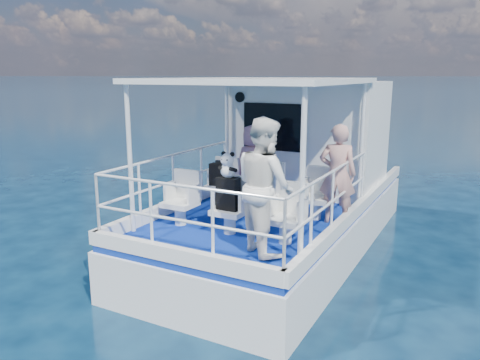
% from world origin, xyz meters
% --- Properties ---
extents(ground, '(2000.00, 2000.00, 0.00)m').
position_xyz_m(ground, '(0.00, 0.00, 0.00)').
color(ground, '#061B31').
rests_on(ground, ground).
extents(hull, '(3.00, 7.00, 1.60)m').
position_xyz_m(hull, '(0.00, 1.00, 0.00)').
color(hull, white).
rests_on(hull, ground).
extents(deck, '(2.90, 6.90, 0.10)m').
position_xyz_m(deck, '(0.00, 1.00, 0.85)').
color(deck, navy).
rests_on(deck, hull).
extents(cabin, '(2.85, 2.00, 2.20)m').
position_xyz_m(cabin, '(0.00, 2.30, 2.00)').
color(cabin, white).
rests_on(cabin, deck).
extents(canopy, '(3.00, 3.20, 0.08)m').
position_xyz_m(canopy, '(0.00, -0.20, 3.14)').
color(canopy, white).
rests_on(canopy, cabin).
extents(canopy_posts, '(2.77, 2.97, 2.20)m').
position_xyz_m(canopy_posts, '(0.00, -0.25, 2.00)').
color(canopy_posts, white).
rests_on(canopy_posts, deck).
extents(railings, '(2.84, 3.59, 1.00)m').
position_xyz_m(railings, '(0.00, -0.58, 1.40)').
color(railings, white).
rests_on(railings, deck).
extents(seat_port_fwd, '(0.48, 0.46, 0.38)m').
position_xyz_m(seat_port_fwd, '(-0.90, 0.20, 1.09)').
color(seat_port_fwd, white).
rests_on(seat_port_fwd, deck).
extents(seat_center_fwd, '(0.48, 0.46, 0.38)m').
position_xyz_m(seat_center_fwd, '(0.00, 0.20, 1.09)').
color(seat_center_fwd, white).
rests_on(seat_center_fwd, deck).
extents(seat_stbd_fwd, '(0.48, 0.46, 0.38)m').
position_xyz_m(seat_stbd_fwd, '(0.90, 0.20, 1.09)').
color(seat_stbd_fwd, white).
rests_on(seat_stbd_fwd, deck).
extents(seat_port_aft, '(0.48, 0.46, 0.38)m').
position_xyz_m(seat_port_aft, '(-0.90, -1.10, 1.09)').
color(seat_port_aft, white).
rests_on(seat_port_aft, deck).
extents(seat_center_aft, '(0.48, 0.46, 0.38)m').
position_xyz_m(seat_center_aft, '(0.00, -1.10, 1.09)').
color(seat_center_aft, white).
rests_on(seat_center_aft, deck).
extents(seat_stbd_aft, '(0.48, 0.46, 0.38)m').
position_xyz_m(seat_stbd_aft, '(0.90, -1.10, 1.09)').
color(seat_stbd_aft, white).
rests_on(seat_stbd_aft, deck).
extents(passenger_port_fwd, '(0.57, 0.43, 1.47)m').
position_xyz_m(passenger_port_fwd, '(-0.42, 0.52, 1.63)').
color(passenger_port_fwd, '#C37E8F').
rests_on(passenger_port_fwd, deck).
extents(passenger_stbd_fwd, '(0.65, 0.50, 1.59)m').
position_xyz_m(passenger_stbd_fwd, '(1.25, 0.15, 1.70)').
color(passenger_stbd_fwd, '#D6968A').
rests_on(passenger_stbd_fwd, deck).
extents(passenger_stbd_aft, '(1.12, 1.09, 1.81)m').
position_xyz_m(passenger_stbd_aft, '(0.76, -1.51, 1.81)').
color(passenger_stbd_aft, white).
rests_on(passenger_stbd_aft, deck).
extents(backpack_port, '(0.30, 0.17, 0.40)m').
position_xyz_m(backpack_port, '(-0.92, 0.13, 1.48)').
color(backpack_port, black).
rests_on(backpack_port, seat_port_fwd).
extents(backpack_center, '(0.32, 0.18, 0.49)m').
position_xyz_m(backpack_center, '(-0.00, -1.14, 1.52)').
color(backpack_center, black).
rests_on(backpack_center, seat_center_aft).
extents(compact_camera, '(0.11, 0.07, 0.07)m').
position_xyz_m(compact_camera, '(-0.91, 0.13, 1.71)').
color(compact_camera, black).
rests_on(compact_camera, backpack_port).
extents(panda, '(0.25, 0.20, 0.38)m').
position_xyz_m(panda, '(-0.01, -1.14, 1.95)').
color(panda, white).
rests_on(panda, backpack_center).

